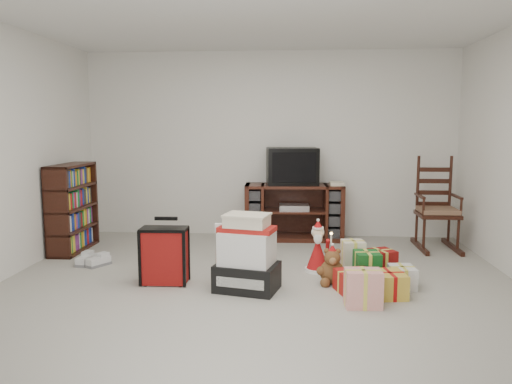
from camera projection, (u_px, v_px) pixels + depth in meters
The scene contains 13 objects.
room at pixel (256, 156), 4.32m from camera, with size 5.01×5.01×2.51m.
tv_stand at pixel (294, 212), 6.62m from camera, with size 1.30×0.51×0.74m.
bookshelf at pixel (73, 209), 6.01m from camera, with size 0.29×0.86×1.05m.
rocking_chair at pixel (436, 216), 6.16m from camera, with size 0.47×0.78×1.18m.
gift_pile at pixel (247, 258), 4.57m from camera, with size 0.63×0.52×0.70m.
red_suitcase at pixel (165, 255), 4.76m from camera, with size 0.42×0.23×0.64m.
stocking at pixel (228, 256), 4.63m from camera, with size 0.29×0.12×0.62m, color #0B6910, non-canonical shape.
teddy_bear at pixel (332, 269), 4.76m from camera, with size 0.23×0.20×0.34m.
santa_figurine at pixel (318, 252), 5.17m from camera, with size 0.26×0.25×0.54m.
mrs_claus_figurine at pixel (235, 251), 5.13m from camera, with size 0.29×0.27×0.59m.
sneaker_pair at pixel (92, 261), 5.42m from camera, with size 0.36×0.29×0.10m.
gift_cluster at pixel (374, 272), 4.68m from camera, with size 0.81×1.18×0.28m.
crt_television at pixel (292, 166), 6.56m from camera, with size 0.70×0.54×0.48m.
Camera 1 is at (0.33, -4.31, 1.51)m, focal length 35.00 mm.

